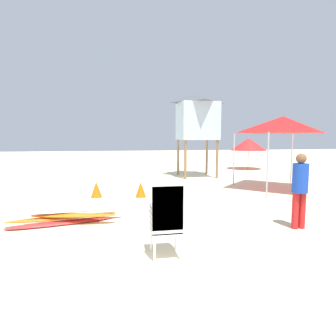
{
  "coord_description": "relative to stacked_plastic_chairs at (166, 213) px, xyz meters",
  "views": [
    {
      "loc": [
        -0.57,
        -3.41,
        1.93
      ],
      "look_at": [
        0.68,
        3.39,
        1.19
      ],
      "focal_mm": 30.17,
      "sensor_mm": 36.0,
      "label": 1
    }
  ],
  "objects": [
    {
      "name": "traffic_cone_near",
      "position": [
        0.01,
        4.84,
        -0.5
      ],
      "size": [
        0.35,
        0.35,
        0.5
      ],
      "primitive_type": "cone",
      "color": "orange",
      "rests_on": "ground"
    },
    {
      "name": "ground",
      "position": [
        -0.19,
        -0.87,
        -0.74
      ],
      "size": [
        80.0,
        80.0,
        0.0
      ],
      "primitive_type": "plane",
      "color": "beige"
    },
    {
      "name": "stacked_plastic_chairs",
      "position": [
        0.0,
        0.0,
        0.0
      ],
      "size": [
        0.48,
        0.48,
        1.29
      ],
      "color": "white",
      "rests_on": "ground"
    },
    {
      "name": "lifeguard_near_left",
      "position": [
        3.04,
        0.99,
        0.17
      ],
      "size": [
        0.32,
        0.32,
        1.61
      ],
      "color": "red",
      "rests_on": "ground"
    },
    {
      "name": "beach_umbrella_left",
      "position": [
        7.3,
        12.01,
        0.81
      ],
      "size": [
        2.19,
        2.19,
        1.94
      ],
      "color": "beige",
      "rests_on": "ground"
    },
    {
      "name": "traffic_cone_far",
      "position": [
        -1.42,
        5.05,
        -0.49
      ],
      "size": [
        0.36,
        0.36,
        0.51
      ],
      "primitive_type": "cone",
      "color": "orange",
      "rests_on": "ground"
    },
    {
      "name": "surfboard_pile",
      "position": [
        -1.87,
        2.26,
        -0.59
      ],
      "size": [
        2.61,
        0.89,
        0.32
      ],
      "color": "red",
      "rests_on": "ground"
    },
    {
      "name": "lifeguard_tower",
      "position": [
        3.2,
        9.29,
        2.23
      ],
      "size": [
        1.98,
        1.98,
        4.09
      ],
      "color": "olive",
      "rests_on": "ground"
    },
    {
      "name": "popup_canopy",
      "position": [
        5.29,
        5.25,
        1.67
      ],
      "size": [
        2.67,
        2.67,
        2.73
      ],
      "color": "#B2B2B7",
      "rests_on": "ground"
    }
  ]
}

